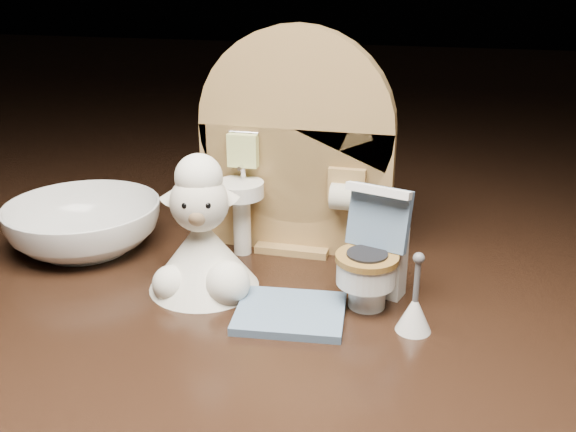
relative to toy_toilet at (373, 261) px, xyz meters
name	(u,v)px	position (x,y,z in m)	size (l,w,h in m)	color
backdrop_panel	(294,156)	(-0.06, 0.06, 0.04)	(0.13, 0.05, 0.15)	#A57E49
toy_toilet	(373,261)	(0.00, 0.00, 0.00)	(0.04, 0.05, 0.07)	white
bath_mat	(290,313)	(-0.04, -0.03, -0.02)	(0.06, 0.05, 0.00)	slate
toilet_brush	(414,310)	(0.03, -0.03, -0.01)	(0.02, 0.02, 0.05)	white
plush_lamb	(202,243)	(-0.10, -0.01, 0.00)	(0.07, 0.07, 0.09)	white
ceramic_bowl	(84,226)	(-0.20, 0.03, -0.01)	(0.10, 0.10, 0.03)	white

